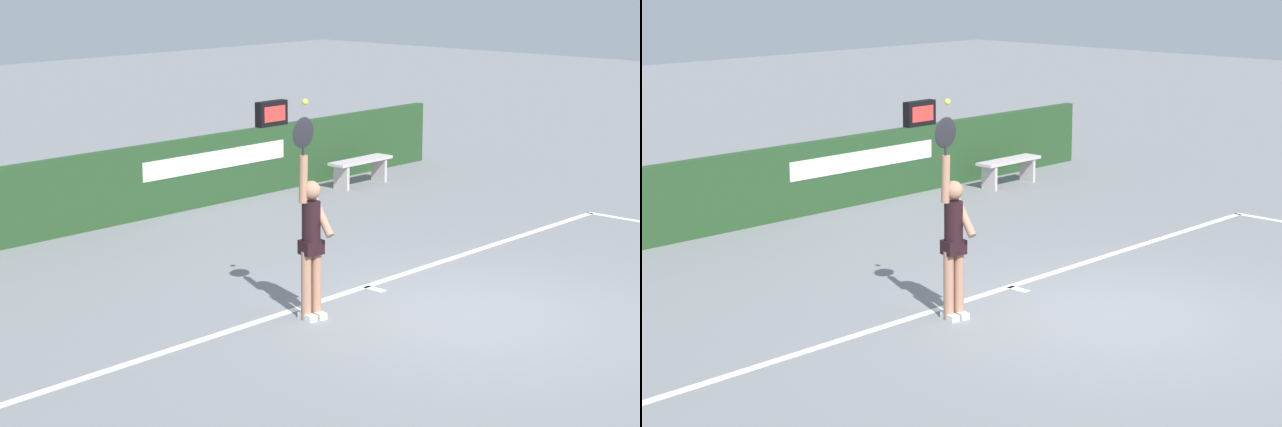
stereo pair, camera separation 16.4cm
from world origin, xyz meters
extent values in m
plane|color=slate|center=(0.00, 0.00, 0.00)|extent=(60.00, 60.00, 0.00)
cube|color=white|center=(0.00, 1.57, 0.00)|extent=(10.98, 0.11, 0.00)
cube|color=white|center=(0.00, 1.42, 0.00)|extent=(0.11, 0.30, 0.00)
cube|color=#204120|center=(0.00, 6.47, 0.57)|extent=(14.72, 0.16, 1.14)
cube|color=silver|center=(1.90, 6.39, 0.74)|extent=(3.05, 0.01, 0.31)
cube|color=black|center=(3.24, 6.47, 1.36)|extent=(0.63, 0.16, 0.43)
cube|color=red|center=(3.24, 6.39, 1.36)|extent=(0.49, 0.01, 0.26)
cylinder|color=#A06E56|center=(-1.28, 1.20, 0.39)|extent=(0.11, 0.11, 0.79)
cylinder|color=#A06E56|center=(-1.41, 1.23, 0.39)|extent=(0.11, 0.11, 0.79)
cube|color=white|center=(-1.28, 1.19, 0.04)|extent=(0.14, 0.25, 0.07)
cube|color=white|center=(-1.42, 1.21, 0.04)|extent=(0.14, 0.25, 0.07)
cylinder|color=black|center=(-1.34, 1.22, 1.07)|extent=(0.21, 0.21, 0.56)
cube|color=black|center=(-1.34, 1.22, 0.83)|extent=(0.27, 0.24, 0.16)
sphere|color=#A06E56|center=(-1.34, 1.22, 1.47)|extent=(0.21, 0.21, 0.21)
cylinder|color=#A06E56|center=(-1.45, 1.24, 1.61)|extent=(0.12, 0.11, 0.53)
cylinder|color=#A06E56|center=(-1.25, 1.14, 1.16)|extent=(0.16, 0.39, 0.42)
ellipsoid|color=black|center=(-1.45, 1.24, 2.12)|extent=(0.33, 0.09, 0.38)
cylinder|color=black|center=(-1.45, 1.24, 1.93)|extent=(0.03, 0.03, 0.18)
sphere|color=#C7DA36|center=(-1.40, 1.25, 2.45)|extent=(0.07, 0.07, 0.07)
cube|color=#B6ABAD|center=(4.65, 5.67, 0.45)|extent=(1.35, 0.37, 0.05)
cube|color=#B6ABAD|center=(4.14, 5.67, 0.22)|extent=(0.06, 0.32, 0.45)
cube|color=#B6ABAD|center=(5.16, 5.68, 0.22)|extent=(0.06, 0.32, 0.45)
camera|label=1|loc=(-10.05, -7.01, 3.99)|focal=62.65mm
camera|label=2|loc=(-9.94, -7.13, 3.99)|focal=62.65mm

